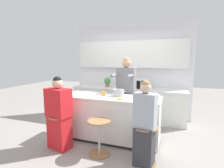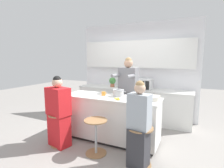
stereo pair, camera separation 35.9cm
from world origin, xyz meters
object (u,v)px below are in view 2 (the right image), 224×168
(bar_stool_rightmost, at_px, (140,143))
(potted_plant, at_px, (112,81))
(person_seated_near, at_px, (139,128))
(microwave, at_px, (142,84))
(person_wrapped_blanket, at_px, (59,114))
(coffee_cup_near, at_px, (104,94))
(banana_bunch, at_px, (117,99))
(person_cooking, at_px, (128,96))
(cooking_pot, at_px, (118,93))
(bar_stool_leftmost, at_px, (60,127))
(coffee_cup_far, at_px, (144,99))
(fruit_bowl, at_px, (154,99))
(bar_stool_center, at_px, (96,134))
(kitchen_island, at_px, (111,118))

(bar_stool_rightmost, distance_m, potted_plant, 2.54)
(person_seated_near, xyz_separation_m, microwave, (-0.53, 2.01, 0.40))
(person_wrapped_blanket, distance_m, microwave, 2.31)
(coffee_cup_near, bearing_deg, banana_bunch, -30.58)
(person_cooking, height_order, cooking_pot, person_cooking)
(bar_stool_leftmost, height_order, coffee_cup_far, coffee_cup_far)
(bar_stool_leftmost, xyz_separation_m, coffee_cup_far, (1.54, 0.52, 0.61))
(coffee_cup_far, distance_m, microwave, 1.53)
(microwave, bearing_deg, fruit_bowl, -65.84)
(bar_stool_rightmost, distance_m, person_seated_near, 0.26)
(fruit_bowl, distance_m, coffee_cup_near, 1.06)
(cooking_pot, bearing_deg, banana_bunch, -70.65)
(bar_stool_center, height_order, bar_stool_rightmost, same)
(person_seated_near, distance_m, coffee_cup_near, 1.23)
(bar_stool_leftmost, height_order, banana_bunch, banana_bunch)
(coffee_cup_far, relative_size, microwave, 0.22)
(cooking_pot, distance_m, microwave, 1.28)
(fruit_bowl, bearing_deg, bar_stool_center, -145.47)
(person_wrapped_blanket, height_order, person_seated_near, person_wrapped_blanket)
(person_wrapped_blanket, relative_size, coffee_cup_far, 11.60)
(fruit_bowl, xyz_separation_m, banana_bunch, (-0.63, -0.22, -0.01))
(cooking_pot, distance_m, banana_bunch, 0.33)
(cooking_pot, xyz_separation_m, banana_bunch, (0.11, -0.31, -0.05))
(person_cooking, bearing_deg, person_wrapped_blanket, -123.22)
(cooking_pot, relative_size, coffee_cup_near, 2.78)
(bar_stool_center, distance_m, bar_stool_rightmost, 0.81)
(bar_stool_rightmost, relative_size, banana_bunch, 4.37)
(bar_stool_leftmost, relative_size, person_seated_near, 0.46)
(person_wrapped_blanket, height_order, potted_plant, person_wrapped_blanket)
(kitchen_island, distance_m, cooking_pot, 0.56)
(person_wrapped_blanket, bearing_deg, bar_stool_leftmost, 114.84)
(kitchen_island, bearing_deg, microwave, 78.71)
(banana_bunch, bearing_deg, microwave, 89.18)
(person_seated_near, bearing_deg, person_wrapped_blanket, -171.65)
(bar_stool_rightmost, bearing_deg, bar_stool_center, -179.90)
(person_seated_near, distance_m, potted_plant, 2.51)
(person_seated_near, xyz_separation_m, banana_bunch, (-0.55, 0.43, 0.32))
(bar_stool_leftmost, relative_size, coffee_cup_near, 5.48)
(coffee_cup_far, bearing_deg, bar_stool_rightmost, -81.34)
(fruit_bowl, bearing_deg, bar_stool_leftmost, -159.73)
(bar_stool_rightmost, height_order, cooking_pot, cooking_pot)
(bar_stool_leftmost, bearing_deg, kitchen_island, 37.85)
(person_seated_near, xyz_separation_m, coffee_cup_far, (-0.07, 0.55, 0.35))
(bar_stool_leftmost, xyz_separation_m, cooking_pot, (0.95, 0.71, 0.63))
(bar_stool_center, height_order, coffee_cup_far, coffee_cup_far)
(bar_stool_leftmost, xyz_separation_m, fruit_bowl, (1.69, 0.62, 0.60))
(bar_stool_rightmost, height_order, microwave, microwave)
(bar_stool_leftmost, xyz_separation_m, microwave, (1.08, 1.98, 0.66))
(person_seated_near, bearing_deg, coffee_cup_near, 153.52)
(banana_bunch, bearing_deg, person_wrapped_blanket, -157.87)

